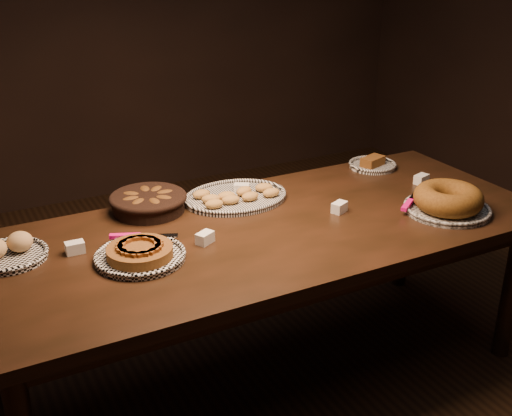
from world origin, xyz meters
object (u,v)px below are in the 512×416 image
apple_tart_plate (140,254)px  madeleine_platter (236,197)px  bundt_cake_plate (448,201)px  buffet_table (267,243)px

apple_tart_plate → madeleine_platter: size_ratio=0.77×
madeleine_platter → apple_tart_plate: bearing=-130.8°
apple_tart_plate → madeleine_platter: bearing=48.4°
bundt_cake_plate → buffet_table: bearing=-174.7°
apple_tart_plate → madeleine_platter: 0.66m
buffet_table → madeleine_platter: size_ratio=5.05×
apple_tart_plate → bundt_cake_plate: bearing=8.4°
bundt_cake_plate → madeleine_platter: bearing=166.2°
apple_tart_plate → bundt_cake_plate: size_ratio=0.89×
madeleine_platter → bundt_cake_plate: bundt_cake_plate is taller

